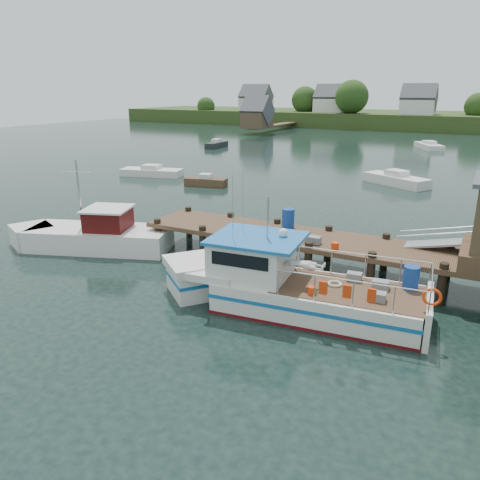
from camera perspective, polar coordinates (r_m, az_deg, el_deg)
The scene contains 10 objects.
ground_plane at distance 21.12m, azimuth 4.31°, elevation -2.64°, with size 160.00×160.00×0.00m, color black.
far_shore at distance 100.99m, azimuth 24.04°, elevation 13.43°, with size 140.00×42.55×9.22m.
dock at distance 18.95m, azimuth 22.82°, elevation 0.69°, with size 16.60×3.00×4.78m.
lobster_boat at distance 16.50m, azimuth 5.44°, elevation -5.52°, with size 9.96×3.67×4.72m.
work_boat at distance 23.71m, azimuth -17.59°, elevation 0.60°, with size 8.05×4.69×4.29m.
moored_rowboat at distance 37.76m, azimuth -4.19°, elevation 7.14°, with size 3.50×1.78×0.97m.
moored_a at distance 42.80m, azimuth -10.71°, elevation 8.17°, with size 5.71×3.15×1.00m.
moored_b at distance 40.04m, azimuth 18.50°, elevation 7.01°, with size 5.66×4.35×1.21m.
moored_d at distance 66.85m, azimuth 22.03°, elevation 10.62°, with size 4.39×6.14×1.00m.
moored_e at distance 63.13m, azimuth -2.88°, elevation 11.56°, with size 1.59×4.17×1.13m.
Camera 1 is at (7.79, -18.18, 7.40)m, focal length 35.00 mm.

